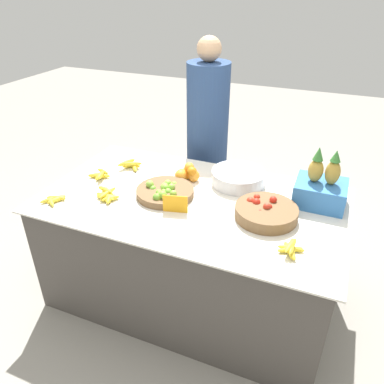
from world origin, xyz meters
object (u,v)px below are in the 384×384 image
at_px(tomato_basket, 266,212).
at_px(metal_bowl, 238,177).
at_px(price_sign, 175,204).
at_px(produce_crate, 321,188).
at_px(vendor_person, 207,148).
at_px(lime_bowl, 165,192).

distance_m(tomato_basket, metal_bowl, 0.43).
height_order(metal_bowl, price_sign, price_sign).
bearing_deg(metal_bowl, tomato_basket, -51.69).
xyz_separation_m(metal_bowl, price_sign, (-0.24, -0.48, 0.01)).
bearing_deg(produce_crate, vendor_person, 147.68).
height_order(price_sign, produce_crate, produce_crate).
bearing_deg(price_sign, tomato_basket, 2.38).
distance_m(metal_bowl, price_sign, 0.54).
bearing_deg(vendor_person, price_sign, -79.88).
bearing_deg(lime_bowl, vendor_person, 92.67).
bearing_deg(price_sign, vendor_person, 86.18).
distance_m(price_sign, produce_crate, 0.88).
distance_m(price_sign, vendor_person, 1.05).
relative_size(tomato_basket, produce_crate, 0.99).
relative_size(metal_bowl, produce_crate, 0.98).
height_order(tomato_basket, price_sign, price_sign).
bearing_deg(vendor_person, tomato_basket, -52.01).
xyz_separation_m(metal_bowl, vendor_person, (-0.42, 0.55, -0.08)).
xyz_separation_m(tomato_basket, price_sign, (-0.50, -0.15, 0.02)).
height_order(metal_bowl, produce_crate, produce_crate).
distance_m(metal_bowl, produce_crate, 0.53).
relative_size(metal_bowl, price_sign, 2.49).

